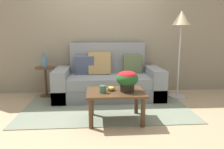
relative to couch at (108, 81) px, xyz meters
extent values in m
plane|color=tan|center=(-0.07, -0.78, -0.32)|extent=(14.00, 14.00, 0.00)
cube|color=gray|center=(-0.07, 0.49, 1.18)|extent=(6.40, 0.12, 3.00)
cube|color=gray|center=(-0.07, -0.62, -0.32)|extent=(2.75, 1.61, 0.01)
cube|color=slate|center=(0.01, -0.07, -0.20)|extent=(2.04, 0.91, 0.24)
cube|color=gray|center=(0.01, -0.09, 0.02)|extent=(1.53, 0.82, 0.20)
cube|color=gray|center=(0.01, 0.30, 0.32)|extent=(1.53, 0.16, 0.84)
cube|color=gray|center=(-0.89, -0.07, -0.03)|extent=(0.26, 0.91, 0.59)
cube|color=gray|center=(0.90, -0.07, -0.03)|extent=(0.26, 0.91, 0.59)
cube|color=#4C5670|center=(-0.46, 0.13, 0.31)|extent=(0.38, 0.23, 0.39)
cube|color=#607047|center=(0.51, 0.16, 0.31)|extent=(0.39, 0.15, 0.38)
cube|color=tan|center=(-0.17, 0.14, 0.34)|extent=(0.44, 0.22, 0.45)
cylinder|color=#442D1B|center=(-0.31, -1.44, -0.12)|extent=(0.06, 0.06, 0.40)
cylinder|color=#442D1B|center=(0.38, -1.44, -0.12)|extent=(0.06, 0.06, 0.40)
cylinder|color=#442D1B|center=(-0.31, -0.96, -0.12)|extent=(0.06, 0.06, 0.40)
cylinder|color=#442D1B|center=(0.38, -0.96, -0.12)|extent=(0.06, 0.06, 0.40)
cube|color=#4C331E|center=(0.04, -1.20, 0.10)|extent=(0.81, 0.60, 0.03)
cylinder|color=#4C331E|center=(-1.24, 0.12, -0.31)|extent=(0.25, 0.25, 0.03)
cylinder|color=#4C331E|center=(-1.24, 0.12, -0.02)|extent=(0.05, 0.05, 0.55)
cylinder|color=#4C331E|center=(-1.24, 0.12, 0.26)|extent=(0.38, 0.38, 0.03)
cylinder|color=#B2B2B7|center=(1.36, -0.12, -0.31)|extent=(0.34, 0.34, 0.03)
cylinder|color=#B2B2B7|center=(1.36, -0.12, 0.39)|extent=(0.03, 0.03, 1.36)
cone|color=#C6B289|center=(1.36, -0.12, 1.21)|extent=(0.34, 0.34, 0.27)
cylinder|color=black|center=(0.20, -1.22, 0.17)|extent=(0.20, 0.20, 0.11)
ellipsoid|color=#1E5123|center=(0.20, -1.22, 0.30)|extent=(0.31, 0.31, 0.21)
ellipsoid|color=red|center=(0.20, -1.22, 0.35)|extent=(0.26, 0.26, 0.11)
cylinder|color=#3D664C|center=(-0.15, -1.27, 0.17)|extent=(0.09, 0.09, 0.10)
torus|color=#3D664C|center=(-0.09, -1.27, 0.17)|extent=(0.07, 0.01, 0.07)
cylinder|color=gold|center=(-0.03, -1.16, 0.13)|extent=(0.05, 0.05, 0.02)
ellipsoid|color=gold|center=(-0.03, -1.16, 0.15)|extent=(0.12, 0.12, 0.05)
cylinder|color=slate|center=(-1.24, 0.11, 0.38)|extent=(0.12, 0.12, 0.21)
cylinder|color=slate|center=(-1.24, 0.11, 0.52)|extent=(0.05, 0.05, 0.07)
camera|label=1|loc=(-0.22, -4.06, 0.89)|focal=33.87mm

